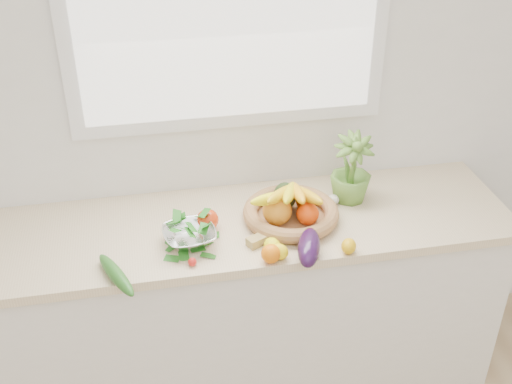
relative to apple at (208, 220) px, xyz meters
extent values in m
cube|color=white|center=(0.15, 0.32, 0.41)|extent=(4.50, 0.02, 2.70)
cube|color=silver|center=(0.15, 0.02, -0.51)|extent=(2.20, 0.58, 0.86)
cube|color=beige|center=(0.15, 0.02, -0.06)|extent=(2.24, 0.62, 0.04)
sphere|color=orange|center=(0.20, -0.26, -0.01)|extent=(0.09, 0.09, 0.07)
ellipsoid|color=#FFFB0D|center=(0.22, -0.21, -0.01)|extent=(0.08, 0.09, 0.06)
ellipsoid|color=#E7AC0C|center=(0.51, -0.26, -0.02)|extent=(0.08, 0.09, 0.06)
ellipsoid|color=yellow|center=(0.24, -0.24, -0.01)|extent=(0.10, 0.10, 0.06)
sphere|color=red|center=(0.00, 0.00, 0.00)|extent=(0.09, 0.09, 0.09)
cube|color=tan|center=(0.19, -0.13, -0.03)|extent=(0.12, 0.09, 0.04)
ellipsoid|color=silver|center=(0.31, 0.02, -0.02)|extent=(0.05, 0.05, 0.04)
ellipsoid|color=white|center=(0.55, 0.08, -0.02)|extent=(0.06, 0.06, 0.04)
ellipsoid|color=white|center=(0.42, -0.12, -0.02)|extent=(0.05, 0.05, 0.04)
ellipsoid|color=#260E33|center=(0.35, -0.26, 0.00)|extent=(0.15, 0.24, 0.09)
ellipsoid|color=#215D1B|center=(-0.37, -0.26, -0.02)|extent=(0.16, 0.28, 0.05)
sphere|color=red|center=(-0.09, -0.22, -0.03)|extent=(0.04, 0.04, 0.03)
imported|color=#5A8A32|center=(0.63, 0.11, 0.10)|extent=(0.18, 0.18, 0.32)
cylinder|color=#A9794B|center=(0.34, 0.00, -0.04)|extent=(0.43, 0.43, 0.01)
torus|color=tan|center=(0.34, 0.00, -0.01)|extent=(0.51, 0.51, 0.06)
sphere|color=orange|center=(0.28, -0.03, 0.03)|extent=(0.15, 0.15, 0.12)
sphere|color=#FB4707|center=(0.40, -0.05, 0.01)|extent=(0.12, 0.12, 0.09)
sphere|color=#E94507|center=(0.42, 0.05, 0.01)|extent=(0.11, 0.11, 0.09)
ellipsoid|color=black|center=(0.33, 0.07, 0.03)|extent=(0.13, 0.13, 0.12)
ellipsoid|color=#FFFB15|center=(0.27, -0.01, 0.08)|extent=(0.25, 0.17, 0.11)
ellipsoid|color=yellow|center=(0.30, 0.00, 0.09)|extent=(0.20, 0.23, 0.11)
ellipsoid|color=yellow|center=(0.33, -0.01, 0.09)|extent=(0.14, 0.26, 0.11)
ellipsoid|color=#FFAE15|center=(0.37, 0.00, 0.09)|extent=(0.06, 0.27, 0.11)
ellipsoid|color=gold|center=(0.40, -0.01, 0.08)|extent=(0.12, 0.27, 0.11)
cylinder|color=silver|center=(-0.08, -0.09, -0.04)|extent=(0.09, 0.09, 0.02)
imported|color=white|center=(-0.08, -0.09, 0.00)|extent=(0.23, 0.23, 0.05)
ellipsoid|color=#216018|center=(-0.08, -0.09, 0.04)|extent=(0.17, 0.17, 0.06)
camera|label=1|loc=(-0.22, -2.12, 1.45)|focal=45.00mm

